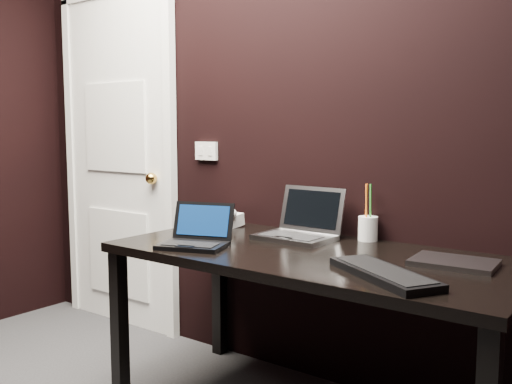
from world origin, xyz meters
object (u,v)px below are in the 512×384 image
Objects in this scene: closed_laptop at (454,263)px; mobile_phone at (184,224)px; door at (119,160)px; desk_phone at (220,219)px; silver_laptop at (299,229)px; ext_keyboard at (384,273)px; desk at (312,270)px; netbook at (196,238)px; pen_cup at (368,227)px.

mobile_phone is (-1.28, -0.10, 0.03)m from closed_laptop.
door is at bearing 173.21° from closed_laptop.
silver_laptop is at bearing -2.79° from desk_phone.
ext_keyboard reaches higher than closed_laptop.
desk is at bearing -46.89° from silver_laptop.
desk is 0.51m from netbook.
ext_keyboard is at bearing -34.32° from silver_laptop.
netbook is (1.19, -0.58, -0.27)m from door.
netbook is 3.28× the size of mobile_phone.
door is 1.49m from silver_laptop.
closed_laptop is 1.21× the size of pen_cup.
desk is at bearing -18.29° from desk_phone.
silver_laptop reaches higher than netbook.
pen_cup is at bearing 45.81° from netbook.
pen_cup is (0.77, 0.12, 0.02)m from desk_phone.
mobile_phone is (-1.14, 0.22, 0.02)m from ext_keyboard.
ext_keyboard is at bearing -26.69° from desk.
door is at bearing 179.17° from pen_cup.
closed_laptop is at bearing -5.27° from desk_phone.
pen_cup is (0.08, 0.35, 0.14)m from desk.
silver_laptop reaches higher than mobile_phone.
closed_laptop is at bearing 11.84° from desk.
silver_laptop is (0.27, 0.41, 0.01)m from netbook.
desk_phone is (-0.69, 0.23, 0.12)m from desk.
ext_keyboard is 1.18m from desk_phone.
desk_phone is at bearing 174.73° from closed_laptop.
silver_laptop is at bearing 19.67° from mobile_phone.
ext_keyboard is (0.41, -0.21, 0.09)m from desk.
door is 6.22× the size of netbook.
desk is at bearing 24.18° from netbook.
door reaches higher than desk_phone.
netbook is at bearing -179.99° from ext_keyboard.
mobile_phone is (-0.04, -0.22, -0.00)m from desk_phone.
door is 1.26× the size of desk.
ext_keyboard is (2.06, -0.58, -0.29)m from door.
mobile_phone is at bearing 179.20° from desk.
netbook is 0.72× the size of ext_keyboard.
ext_keyboard is 0.65m from pen_cup.
closed_laptop is at bearing -6.94° from silver_laptop.
netbook reaches higher than desk_phone.
desk is (1.65, -0.38, -0.38)m from door.
desk_phone is 0.90× the size of pen_cup.
closed_laptop is 1.24m from desk_phone.
mobile_phone is 0.41× the size of pen_cup.
netbook is 0.87m from ext_keyboard.
desk_phone is at bearing 118.21° from netbook.
closed_laptop is 1.28m from mobile_phone.
silver_laptop reaches higher than desk.
mobile_phone is at bearing 169.30° from ext_keyboard.
netbook is 1.10× the size of closed_laptop.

